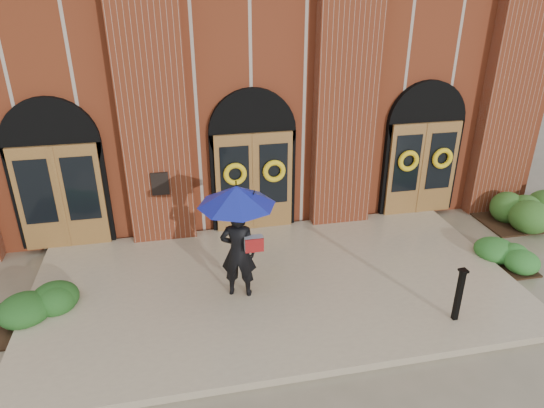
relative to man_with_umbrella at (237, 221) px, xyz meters
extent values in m
plane|color=gray|center=(0.80, 0.07, -1.80)|extent=(90.00, 90.00, 0.00)
cube|color=tan|center=(0.80, 0.22, -1.73)|extent=(10.00, 5.30, 0.15)
cube|color=#602614|center=(0.80, 8.97, 1.70)|extent=(16.00, 12.00, 7.00)
cube|color=black|center=(-1.45, 2.54, -0.15)|extent=(0.40, 0.05, 0.55)
cube|color=#602614|center=(-1.45, 2.79, 1.70)|extent=(1.50, 0.45, 7.00)
cube|color=#602614|center=(3.05, 2.79, 1.70)|extent=(1.50, 0.45, 7.00)
cube|color=#602614|center=(7.55, 2.79, 1.70)|extent=(1.50, 0.45, 7.00)
cube|color=olive|center=(-3.70, 2.78, -0.40)|extent=(1.90, 0.10, 2.50)
cylinder|color=black|center=(-3.70, 2.92, 0.85)|extent=(2.10, 0.22, 2.10)
cube|color=olive|center=(0.80, 2.78, -0.40)|extent=(1.90, 0.10, 2.50)
cylinder|color=black|center=(0.80, 2.92, 0.85)|extent=(2.10, 0.22, 2.10)
cube|color=olive|center=(5.30, 2.78, -0.40)|extent=(1.90, 0.10, 2.50)
cylinder|color=black|center=(5.30, 2.92, 0.85)|extent=(2.10, 0.22, 2.10)
torus|color=yellow|center=(0.32, 2.66, -0.10)|extent=(0.57, 0.13, 0.57)
torus|color=yellow|center=(1.28, 2.66, -0.10)|extent=(0.57, 0.13, 0.57)
torus|color=yellow|center=(4.82, 2.66, -0.10)|extent=(0.57, 0.13, 0.57)
torus|color=yellow|center=(5.78, 2.66, -0.10)|extent=(0.57, 0.13, 0.57)
imported|color=black|center=(0.00, 0.00, -0.69)|extent=(0.80, 0.63, 1.92)
cone|color=navy|center=(0.00, 0.00, 0.52)|extent=(1.83, 1.83, 0.38)
cylinder|color=black|center=(0.05, -0.05, 0.01)|extent=(0.02, 0.02, 0.64)
cube|color=#B1B3B6|center=(0.28, -0.15, -0.44)|extent=(0.39, 0.27, 0.28)
cube|color=maroon|center=(0.28, -0.25, -0.44)|extent=(0.35, 0.12, 0.28)
cube|color=black|center=(3.83, -1.65, -1.13)|extent=(0.10, 0.10, 1.04)
cube|color=black|center=(3.83, -1.65, -0.59)|extent=(0.16, 0.16, 0.04)
ellipsoid|color=#2D581F|center=(8.51, 1.86, -1.42)|extent=(3.02, 1.21, 0.77)
ellipsoid|color=#1E4A19|center=(-4.30, 0.07, -1.54)|extent=(1.47, 1.26, 0.52)
ellipsoid|color=#286424|center=(5.90, 0.07, -1.57)|extent=(1.32, 1.13, 0.47)
camera|label=1|loc=(-1.05, -8.13, 4.15)|focal=32.00mm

